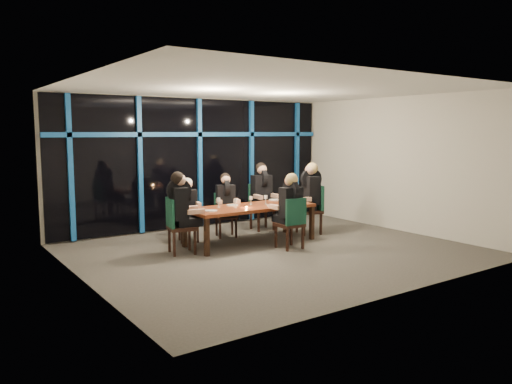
{
  "coord_description": "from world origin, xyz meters",
  "views": [
    {
      "loc": [
        -5.51,
        -7.32,
        2.21
      ],
      "look_at": [
        0.0,
        0.6,
        1.05
      ],
      "focal_mm": 35.0,
      "sensor_mm": 36.0,
      "label": 1
    }
  ],
  "objects_px": {
    "chair_far_left": "(188,217)",
    "chair_near_mid": "(292,221)",
    "water_pitcher": "(289,200)",
    "diner_far_mid": "(226,195)",
    "diner_far_left": "(188,200)",
    "diner_end_left": "(181,201)",
    "chair_far_mid": "(225,212)",
    "chair_end_left": "(177,223)",
    "diner_far_right": "(262,186)",
    "dining_table": "(250,209)",
    "wine_bottle": "(299,197)",
    "chair_far_right": "(260,204)",
    "diner_near_mid": "(290,200)",
    "chair_end_right": "(313,207)",
    "diner_end_right": "(309,188)"
  },
  "relations": [
    {
      "from": "chair_far_left",
      "to": "chair_near_mid",
      "type": "bearing_deg",
      "value": -36.39
    },
    {
      "from": "water_pitcher",
      "to": "diner_far_mid",
      "type": "bearing_deg",
      "value": 146.95
    },
    {
      "from": "diner_far_left",
      "to": "diner_end_left",
      "type": "relative_size",
      "value": 0.86
    },
    {
      "from": "chair_far_mid",
      "to": "diner_far_mid",
      "type": "bearing_deg",
      "value": -90.0
    },
    {
      "from": "chair_end_left",
      "to": "diner_far_mid",
      "type": "relative_size",
      "value": 1.14
    },
    {
      "from": "diner_far_mid",
      "to": "diner_end_left",
      "type": "bearing_deg",
      "value": -132.71
    },
    {
      "from": "diner_far_right",
      "to": "diner_far_left",
      "type": "bearing_deg",
      "value": -167.97
    },
    {
      "from": "dining_table",
      "to": "wine_bottle",
      "type": "bearing_deg",
      "value": -6.21
    },
    {
      "from": "chair_far_right",
      "to": "chair_end_left",
      "type": "distance_m",
      "value": 2.81
    },
    {
      "from": "diner_near_mid",
      "to": "water_pitcher",
      "type": "xyz_separation_m",
      "value": [
        0.41,
        0.54,
        -0.09
      ]
    },
    {
      "from": "dining_table",
      "to": "diner_far_mid",
      "type": "distance_m",
      "value": 0.82
    },
    {
      "from": "chair_far_mid",
      "to": "diner_end_left",
      "type": "height_order",
      "value": "diner_end_left"
    },
    {
      "from": "diner_end_left",
      "to": "diner_far_mid",
      "type": "bearing_deg",
      "value": -49.22
    },
    {
      "from": "diner_end_left",
      "to": "water_pitcher",
      "type": "relative_size",
      "value": 5.2
    },
    {
      "from": "chair_far_left",
      "to": "diner_near_mid",
      "type": "distance_m",
      "value": 2.19
    },
    {
      "from": "chair_end_right",
      "to": "diner_far_left",
      "type": "xyz_separation_m",
      "value": [
        -2.61,
        0.83,
        0.25
      ]
    },
    {
      "from": "chair_near_mid",
      "to": "diner_end_right",
      "type": "height_order",
      "value": "diner_end_right"
    },
    {
      "from": "diner_end_right",
      "to": "water_pitcher",
      "type": "distance_m",
      "value": 0.88
    },
    {
      "from": "diner_far_mid",
      "to": "diner_far_right",
      "type": "bearing_deg",
      "value": 27.97
    },
    {
      "from": "diner_end_left",
      "to": "wine_bottle",
      "type": "bearing_deg",
      "value": -80.85
    },
    {
      "from": "diner_far_mid",
      "to": "water_pitcher",
      "type": "relative_size",
      "value": 4.69
    },
    {
      "from": "chair_near_mid",
      "to": "diner_end_left",
      "type": "relative_size",
      "value": 0.99
    },
    {
      "from": "chair_far_mid",
      "to": "chair_end_left",
      "type": "bearing_deg",
      "value": -132.83
    },
    {
      "from": "chair_far_left",
      "to": "chair_far_mid",
      "type": "xyz_separation_m",
      "value": [
        0.87,
        -0.04,
        0.02
      ]
    },
    {
      "from": "chair_far_mid",
      "to": "dining_table",
      "type": "bearing_deg",
      "value": -67.84
    },
    {
      "from": "chair_far_left",
      "to": "diner_near_mid",
      "type": "bearing_deg",
      "value": -35.05
    },
    {
      "from": "diner_far_right",
      "to": "wine_bottle",
      "type": "xyz_separation_m",
      "value": [
        0.16,
        -1.1,
        -0.13
      ]
    },
    {
      "from": "chair_far_right",
      "to": "diner_far_right",
      "type": "relative_size",
      "value": 1.03
    },
    {
      "from": "chair_far_mid",
      "to": "wine_bottle",
      "type": "bearing_deg",
      "value": -21.21
    },
    {
      "from": "diner_near_mid",
      "to": "diner_far_mid",
      "type": "bearing_deg",
      "value": -73.06
    },
    {
      "from": "diner_far_right",
      "to": "diner_end_left",
      "type": "relative_size",
      "value": 1.01
    },
    {
      "from": "chair_far_left",
      "to": "diner_far_right",
      "type": "relative_size",
      "value": 0.87
    },
    {
      "from": "diner_far_mid",
      "to": "diner_far_right",
      "type": "height_order",
      "value": "diner_far_right"
    },
    {
      "from": "diner_near_mid",
      "to": "water_pitcher",
      "type": "relative_size",
      "value": 4.99
    },
    {
      "from": "diner_far_mid",
      "to": "chair_far_mid",
      "type": "bearing_deg",
      "value": 90.0
    },
    {
      "from": "chair_far_mid",
      "to": "diner_near_mid",
      "type": "xyz_separation_m",
      "value": [
        0.41,
        -1.68,
        0.42
      ]
    },
    {
      "from": "chair_far_right",
      "to": "diner_near_mid",
      "type": "height_order",
      "value": "diner_near_mid"
    },
    {
      "from": "chair_near_mid",
      "to": "diner_far_mid",
      "type": "height_order",
      "value": "diner_far_mid"
    },
    {
      "from": "chair_far_left",
      "to": "chair_far_mid",
      "type": "distance_m",
      "value": 0.87
    },
    {
      "from": "chair_end_left",
      "to": "diner_far_mid",
      "type": "height_order",
      "value": "diner_far_mid"
    },
    {
      "from": "chair_end_right",
      "to": "chair_near_mid",
      "type": "xyz_separation_m",
      "value": [
        -1.31,
        -0.91,
        -0.04
      ]
    },
    {
      "from": "chair_far_left",
      "to": "chair_end_right",
      "type": "xyz_separation_m",
      "value": [
        2.59,
        -0.9,
        0.1
      ]
    },
    {
      "from": "chair_far_left",
      "to": "diner_far_left",
      "type": "height_order",
      "value": "diner_far_left"
    },
    {
      "from": "wine_bottle",
      "to": "chair_far_mid",
      "type": "bearing_deg",
      "value": 140.47
    },
    {
      "from": "chair_end_left",
      "to": "chair_near_mid",
      "type": "height_order",
      "value": "chair_end_left"
    },
    {
      "from": "chair_far_left",
      "to": "diner_far_right",
      "type": "height_order",
      "value": "diner_far_right"
    },
    {
      "from": "chair_far_left",
      "to": "diner_end_left",
      "type": "xyz_separation_m",
      "value": [
        -0.59,
        -0.91,
        0.49
      ]
    },
    {
      "from": "diner_end_right",
      "to": "diner_near_mid",
      "type": "distance_m",
      "value": 1.49
    },
    {
      "from": "diner_far_left",
      "to": "wine_bottle",
      "type": "relative_size",
      "value": 2.81
    },
    {
      "from": "chair_end_left",
      "to": "diner_end_right",
      "type": "xyz_separation_m",
      "value": [
        3.18,
        0.02,
        0.44
      ]
    }
  ]
}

